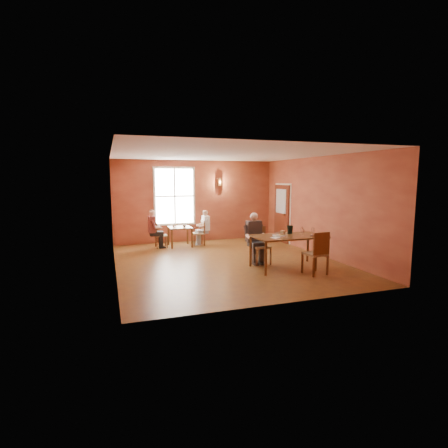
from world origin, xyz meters
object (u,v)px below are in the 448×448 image
object	(u,v)px
second_table	(180,237)
chair_diner_maroon	(161,235)
chair_diner_main	(261,246)
diner_maroon	(160,229)
chair_empty	(315,253)
diner_main	(261,240)
main_table	(288,252)
chair_diner_white	(198,233)
diner_white	(199,228)

from	to	relation	value
second_table	chair_diner_maroon	bearing A→B (deg)	180.00
chair_diner_main	diner_maroon	xyz separation A→B (m)	(-2.28, 3.19, 0.13)
second_table	chair_empty	bearing A→B (deg)	-61.90
diner_main	chair_empty	bearing A→B (deg)	121.88
second_table	chair_diner_maroon	size ratio (longest dim) A/B	0.89
main_table	diner_main	distance (m)	0.83
chair_diner_white	chair_diner_maroon	world-z (taller)	chair_diner_white
diner_white	chair_diner_main	bearing A→B (deg)	-163.89
chair_diner_white	chair_diner_maroon	xyz separation A→B (m)	(-1.30, 0.00, -0.01)
chair_diner_maroon	main_table	bearing A→B (deg)	35.62
diner_main	chair_diner_white	world-z (taller)	diner_main
main_table	diner_maroon	world-z (taller)	diner_maroon
main_table	chair_empty	bearing A→B (deg)	-65.14
main_table	second_table	bearing A→B (deg)	118.69
chair_diner_maroon	diner_white	bearing A→B (deg)	90.00
diner_white	second_table	bearing A→B (deg)	90.00
chair_diner_maroon	chair_diner_main	bearing A→B (deg)	35.21
diner_main	diner_white	distance (m)	3.35
diner_main	chair_diner_white	distance (m)	3.37
diner_main	chair_diner_white	xyz separation A→B (m)	(-0.95, 3.22, -0.23)
chair_empty	second_table	size ratio (longest dim) A/B	1.39
chair_diner_main	second_table	size ratio (longest dim) A/B	1.33
diner_main	chair_diner_maroon	size ratio (longest dim) A/B	1.57
second_table	chair_diner_white	world-z (taller)	chair_diner_white
chair_diner_maroon	second_table	bearing A→B (deg)	90.00
diner_main	chair_diner_maroon	world-z (taller)	diner_main
main_table	chair_diner_main	distance (m)	0.82
chair_diner_white	diner_maroon	xyz separation A→B (m)	(-1.33, 0.00, 0.19)
main_table	diner_white	world-z (taller)	diner_white
second_table	diner_white	xyz separation A→B (m)	(0.68, 0.00, 0.26)
chair_diner_main	second_table	xyz separation A→B (m)	(-1.60, 3.19, -0.17)
main_table	chair_diner_maroon	xyz separation A→B (m)	(-2.75, 3.84, -0.00)
diner_main	chair_diner_white	bearing A→B (deg)	-73.54
chair_diner_white	diner_maroon	distance (m)	1.34
main_table	diner_white	xyz separation A→B (m)	(-1.42, 3.84, 0.16)
chair_empty	diner_maroon	bearing A→B (deg)	117.06
chair_diner_white	chair_diner_main	bearing A→B (deg)	-163.40
chair_diner_main	diner_white	xyz separation A→B (m)	(-0.92, 3.19, 0.08)
diner_white	chair_empty	bearing A→B (deg)	-158.95
diner_white	diner_maroon	world-z (taller)	diner_maroon
diner_main	diner_white	world-z (taller)	diner_main
main_table	diner_maroon	distance (m)	4.75
chair_diner_white	second_table	bearing A→B (deg)	90.00
diner_main	chair_diner_maroon	xyz separation A→B (m)	(-2.25, 3.22, -0.25)
chair_diner_white	chair_diner_maroon	bearing A→B (deg)	90.00
chair_diner_maroon	diner_maroon	size ratio (longest dim) A/B	0.68
diner_main	diner_maroon	bearing A→B (deg)	-54.68
diner_white	chair_diner_maroon	distance (m)	1.34
chair_diner_main	chair_diner_maroon	xyz separation A→B (m)	(-2.25, 3.19, -0.08)
chair_empty	diner_white	xyz separation A→B (m)	(-1.76, 4.56, 0.06)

